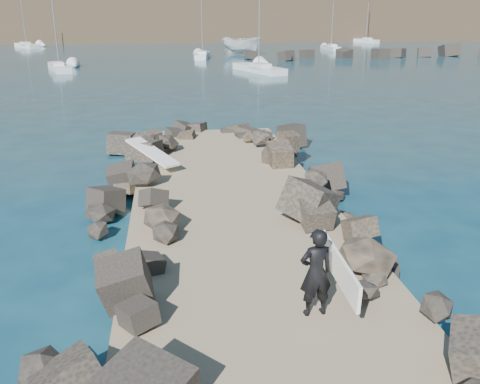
# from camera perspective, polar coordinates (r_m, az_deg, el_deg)

# --- Properties ---
(ground) EXTENTS (800.00, 800.00, 0.00)m
(ground) POSITION_cam_1_polar(r_m,az_deg,el_deg) (15.76, -0.48, -3.99)
(ground) COLOR #0F384C
(ground) RESTS_ON ground
(jetty) EXTENTS (6.00, 26.00, 0.60)m
(jetty) POSITION_cam_1_polar(r_m,az_deg,el_deg) (13.83, 0.54, -6.05)
(jetty) COLOR #8C7759
(jetty) RESTS_ON ground
(riprap_left) EXTENTS (2.60, 22.00, 1.00)m
(riprap_left) POSITION_cam_1_polar(r_m,az_deg,el_deg) (14.13, -11.51, -4.99)
(riprap_left) COLOR black
(riprap_left) RESTS_ON ground
(riprap_right) EXTENTS (2.60, 22.00, 1.00)m
(riprap_right) POSITION_cam_1_polar(r_m,az_deg,el_deg) (14.84, 11.46, -3.80)
(riprap_right) COLOR black
(riprap_right) RESTS_ON ground
(breakwater_secondary) EXTENTS (52.00, 4.00, 1.20)m
(breakwater_secondary) POSITION_cam_1_polar(r_m,az_deg,el_deg) (78.74, 20.97, 13.72)
(breakwater_secondary) COLOR black
(breakwater_secondary) RESTS_ON ground
(surfboard_resting) EXTENTS (2.05, 2.49, 0.09)m
(surfboard_resting) POSITION_cam_1_polar(r_m,az_deg,el_deg) (19.96, -9.34, 3.90)
(surfboard_resting) COLOR white
(surfboard_resting) RESTS_ON riprap_left
(boat_imported) EXTENTS (6.47, 6.29, 2.53)m
(boat_imported) POSITION_cam_1_polar(r_m,az_deg,el_deg) (78.72, 0.13, 15.41)
(boat_imported) COLOR silver
(boat_imported) RESTS_ON ground
(surfer_with_board) EXTENTS (0.85, 2.18, 1.75)m
(surfer_with_board) POSITION_cam_1_polar(r_m,az_deg,el_deg) (10.21, 8.44, -8.44)
(surfer_with_board) COLOR black
(surfer_with_board) RESTS_ON jetty
(sailboat_f) EXTENTS (3.54, 6.20, 7.50)m
(sailboat_f) POSITION_cam_1_polar(r_m,az_deg,el_deg) (108.91, 13.29, 15.43)
(sailboat_f) COLOR silver
(sailboat_f) RESTS_ON ground
(sailboat_e) EXTENTS (5.21, 6.75, 8.53)m
(sailboat_e) POSITION_cam_1_polar(r_m,az_deg,el_deg) (98.85, -21.82, 14.30)
(sailboat_e) COLOR silver
(sailboat_e) RESTS_ON ground
(sailboat_a) EXTENTS (3.54, 7.01, 8.31)m
(sailboat_a) POSITION_cam_1_polar(r_m,az_deg,el_deg) (60.38, -18.74, 12.48)
(sailboat_a) COLOR silver
(sailboat_a) RESTS_ON ground
(sailboat_d) EXTENTS (1.45, 5.90, 7.20)m
(sailboat_d) POSITION_cam_1_polar(r_m,az_deg,el_deg) (87.65, 9.71, 14.91)
(sailboat_d) COLOR silver
(sailboat_d) RESTS_ON ground
(sailboat_b) EXTENTS (2.43, 6.64, 7.89)m
(sailboat_b) POSITION_cam_1_polar(r_m,az_deg,el_deg) (72.44, -4.00, 14.33)
(sailboat_b) COLOR silver
(sailboat_b) RESTS_ON ground
(sailboat_c) EXTENTS (4.58, 8.31, 9.77)m
(sailboat_c) POSITION_cam_1_polar(r_m,az_deg,el_deg) (56.07, 2.03, 13.01)
(sailboat_c) COLOR silver
(sailboat_c) RESTS_ON ground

